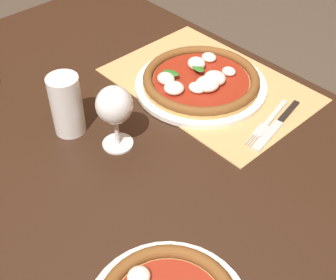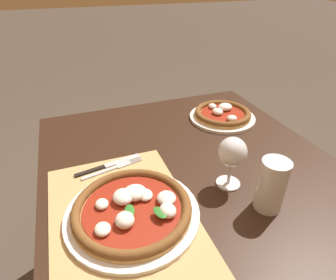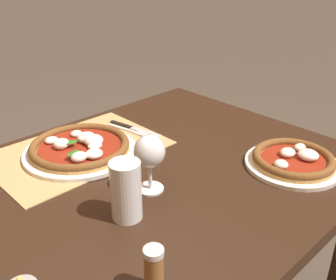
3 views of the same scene
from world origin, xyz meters
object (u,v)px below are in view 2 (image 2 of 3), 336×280
(knife, at_px, (109,165))
(pizza_near, at_px, (133,209))
(wine_glass, at_px, (232,154))
(pint_glass, at_px, (271,186))
(pizza_far, at_px, (222,114))
(fork, at_px, (113,168))

(knife, bearing_deg, pizza_near, 5.24)
(wine_glass, xyz_separation_m, pint_glass, (0.12, 0.05, -0.04))
(pizza_near, relative_size, pizza_far, 1.25)
(pizza_far, bearing_deg, knife, -71.55)
(pizza_far, relative_size, knife, 1.27)
(fork, bearing_deg, knife, -152.31)
(pint_glass, bearing_deg, fork, -130.68)
(pint_glass, height_order, knife, pint_glass)
(pizza_near, distance_m, pint_glass, 0.35)
(pizza_near, bearing_deg, pizza_far, 129.39)
(wine_glass, relative_size, knife, 0.72)
(fork, bearing_deg, pint_glass, 49.32)
(pizza_near, distance_m, pizza_far, 0.63)
(pizza_near, xyz_separation_m, pizza_far, (-0.40, 0.49, -0.00))
(wine_glass, bearing_deg, knife, -123.39)
(pizza_near, height_order, fork, pizza_near)
(pint_glass, height_order, fork, pint_glass)
(pizza_near, height_order, pizza_far, pizza_near)
(pint_glass, bearing_deg, wine_glass, -157.28)
(fork, bearing_deg, pizza_far, 110.90)
(knife, bearing_deg, wine_glass, 56.61)
(pint_glass, distance_m, knife, 0.49)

